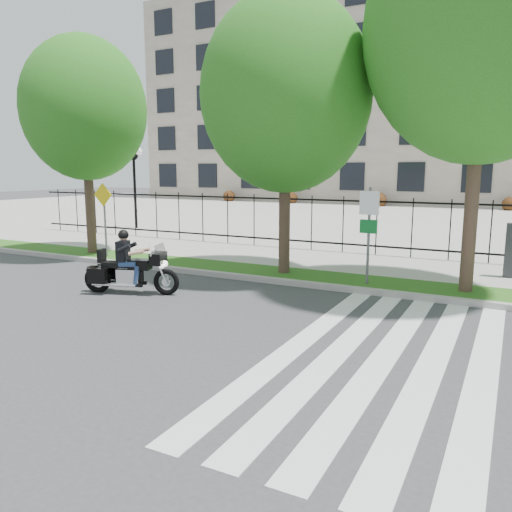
% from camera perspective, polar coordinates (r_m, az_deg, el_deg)
% --- Properties ---
extents(ground, '(120.00, 120.00, 0.00)m').
position_cam_1_polar(ground, '(10.14, -6.55, -7.90)').
color(ground, '#353538').
rests_on(ground, ground).
extents(curb, '(60.00, 0.20, 0.15)m').
position_cam_1_polar(curb, '(13.59, 3.18, -2.95)').
color(curb, '#9B9892').
rests_on(curb, ground).
extents(grass_verge, '(60.00, 1.50, 0.15)m').
position_cam_1_polar(grass_verge, '(14.35, 4.59, -2.28)').
color(grass_verge, '#225415').
rests_on(grass_verge, ground).
extents(sidewalk, '(60.00, 3.50, 0.15)m').
position_cam_1_polar(sidewalk, '(16.63, 7.96, -0.67)').
color(sidewalk, '#9F9D95').
rests_on(sidewalk, ground).
extents(plaza, '(80.00, 34.00, 0.10)m').
position_cam_1_polar(plaza, '(33.56, 18.16, 4.16)').
color(plaza, '#9F9D95').
rests_on(plaza, ground).
extents(crosswalk_stripes, '(5.70, 8.00, 0.01)m').
position_cam_1_polar(crosswalk_stripes, '(8.57, 21.93, -11.91)').
color(crosswalk_stripes, silver).
rests_on(crosswalk_stripes, ground).
extents(iron_fence, '(30.00, 0.06, 2.00)m').
position_cam_1_polar(iron_fence, '(18.12, 9.92, 3.58)').
color(iron_fence, black).
rests_on(iron_fence, sidewalk).
extents(office_building, '(60.00, 21.90, 20.15)m').
position_cam_1_polar(office_building, '(53.62, 22.48, 16.48)').
color(office_building, gray).
rests_on(office_building, ground).
extents(lamp_post_left, '(1.06, 0.70, 4.25)m').
position_cam_1_polar(lamp_post_left, '(26.53, -13.77, 9.82)').
color(lamp_post_left, black).
rests_on(lamp_post_left, ground).
extents(street_tree_0, '(4.23, 4.23, 7.42)m').
position_cam_1_polar(street_tree_0, '(18.71, -19.01, 15.59)').
color(street_tree_0, '#3C2921').
rests_on(street_tree_0, grass_verge).
extents(street_tree_1, '(4.70, 4.70, 7.68)m').
position_cam_1_polar(street_tree_1, '(14.33, 3.41, 18.01)').
color(street_tree_1, '#3C2921').
rests_on(street_tree_1, grass_verge).
extents(street_tree_2, '(5.39, 5.39, 9.22)m').
position_cam_1_polar(street_tree_2, '(13.35, 24.67, 22.80)').
color(street_tree_2, '#3C2921').
rests_on(street_tree_2, grass_verge).
extents(sign_pole_regulatory, '(0.50, 0.09, 2.50)m').
position_cam_1_polar(sign_pole_regulatory, '(13.05, 12.77, 3.71)').
color(sign_pole_regulatory, '#59595B').
rests_on(sign_pole_regulatory, grass_verge).
extents(sign_pole_warning, '(0.78, 0.09, 2.49)m').
position_cam_1_polar(sign_pole_warning, '(17.66, -16.96, 5.07)').
color(sign_pole_warning, '#59595B').
rests_on(sign_pole_warning, grass_verge).
extents(motorcycle_rider, '(2.44, 1.17, 1.94)m').
position_cam_1_polar(motorcycle_rider, '(12.87, -14.19, -1.36)').
color(motorcycle_rider, black).
rests_on(motorcycle_rider, ground).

